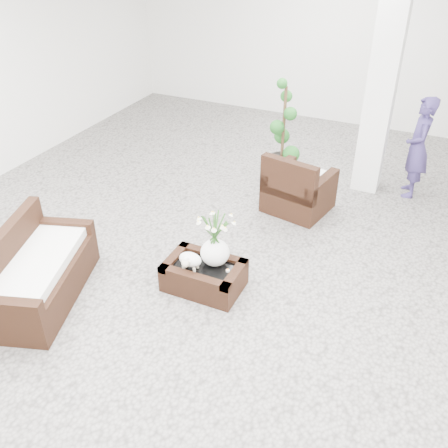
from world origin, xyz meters
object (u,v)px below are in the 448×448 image
at_px(topiary, 284,127).
at_px(armchair, 300,181).
at_px(coffee_table, 204,276).
at_px(loveseat, 38,267).

bearing_deg(topiary, armchair, -60.30).
bearing_deg(coffee_table, loveseat, -149.97).
height_order(loveseat, topiary, topiary).
bearing_deg(topiary, loveseat, -107.77).
xyz_separation_m(coffee_table, topiary, (-0.22, 3.42, 0.62)).
bearing_deg(coffee_table, topiary, 93.71).
height_order(armchair, loveseat, armchair).
distance_m(coffee_table, loveseat, 1.89).
bearing_deg(armchair, topiary, -48.84).
xyz_separation_m(armchair, loveseat, (-2.07, -3.17, -0.02)).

